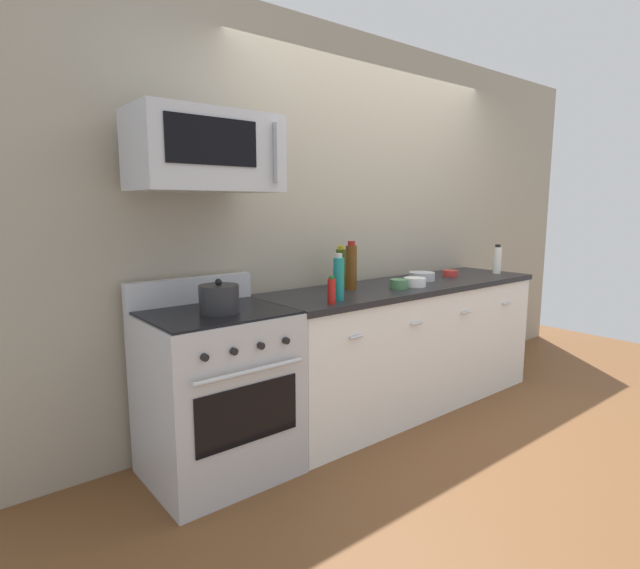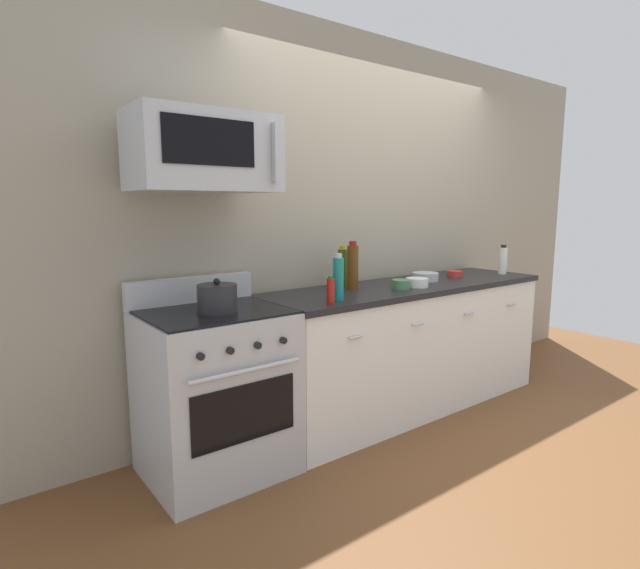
{
  "view_description": "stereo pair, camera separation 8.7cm",
  "coord_description": "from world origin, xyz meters",
  "views": [
    {
      "loc": [
        -2.75,
        -2.39,
        1.48
      ],
      "look_at": [
        -0.86,
        -0.05,
        1.0
      ],
      "focal_mm": 28.16,
      "sensor_mm": 36.0,
      "label": 1
    },
    {
      "loc": [
        -2.68,
        -2.44,
        1.48
      ],
      "look_at": [
        -0.86,
        -0.05,
        1.0
      ],
      "focal_mm": 28.16,
      "sensor_mm": 36.0,
      "label": 2
    }
  ],
  "objects": [
    {
      "name": "range_oven",
      "position": [
        -1.54,
        0.0,
        0.47
      ],
      "size": [
        0.76,
        0.69,
        1.07
      ],
      "color": "#B7BABF",
      "rests_on": "ground_plane"
    },
    {
      "name": "back_wall",
      "position": [
        0.0,
        0.41,
        1.35
      ],
      "size": [
        5.42,
        0.1,
        2.7
      ],
      "primitive_type": "cube",
      "color": "#9E937F",
      "rests_on": "ground_plane"
    },
    {
      "name": "bottle_wine_amber",
      "position": [
        -0.49,
        0.07,
        1.07
      ],
      "size": [
        0.08,
        0.08,
        0.33
      ],
      "color": "#59330F",
      "rests_on": "countertop_slab"
    },
    {
      "name": "bowl_red_small",
      "position": [
        0.57,
        0.04,
        0.94
      ],
      "size": [
        0.12,
        0.12,
        0.05
      ],
      "color": "#B72D28",
      "rests_on": "countertop_slab"
    },
    {
      "name": "bowl_steel_prep",
      "position": [
        0.21,
        0.04,
        0.95
      ],
      "size": [
        0.2,
        0.2,
        0.06
      ],
      "color": "#B2B5BA",
      "rests_on": "countertop_slab"
    },
    {
      "name": "bowl_green_glaze",
      "position": [
        -0.22,
        -0.11,
        0.95
      ],
      "size": [
        0.12,
        0.12,
        0.06
      ],
      "color": "#477A4C",
      "rests_on": "countertop_slab"
    },
    {
      "name": "microwave",
      "position": [
        -1.54,
        0.05,
        1.75
      ],
      "size": [
        0.74,
        0.44,
        0.4
      ],
      "color": "#B7BABF"
    },
    {
      "name": "bottle_sparkling_teal",
      "position": [
        -0.81,
        -0.17,
        1.05
      ],
      "size": [
        0.06,
        0.06,
        0.28
      ],
      "color": "#197F7A",
      "rests_on": "countertop_slab"
    },
    {
      "name": "bottle_hot_sauce_red",
      "position": [
        -0.92,
        -0.24,
        1.0
      ],
      "size": [
        0.05,
        0.05,
        0.16
      ],
      "color": "#B21914",
      "rests_on": "countertop_slab"
    },
    {
      "name": "bottle_olive_oil",
      "position": [
        -0.47,
        0.19,
        1.06
      ],
      "size": [
        0.07,
        0.07,
        0.29
      ],
      "color": "#385114",
      "rests_on": "countertop_slab"
    },
    {
      "name": "bowl_white_ceramic",
      "position": [
        -0.06,
        -0.12,
        0.95
      ],
      "size": [
        0.15,
        0.15,
        0.06
      ],
      "color": "white",
      "rests_on": "countertop_slab"
    },
    {
      "name": "ground_plane",
      "position": [
        0.0,
        0.0,
        0.0
      ],
      "size": [
        6.5,
        6.5,
        0.0
      ],
      "primitive_type": "plane",
      "color": "brown"
    },
    {
      "name": "counter_unit",
      "position": [
        -0.0,
        -0.0,
        0.46
      ],
      "size": [
        2.33,
        0.66,
        0.92
      ],
      "color": "white",
      "rests_on": "ground_plane"
    },
    {
      "name": "bottle_vinegar_white",
      "position": [
        1.0,
        -0.1,
        1.03
      ],
      "size": [
        0.07,
        0.07,
        0.24
      ],
      "color": "silver",
      "rests_on": "countertop_slab"
    },
    {
      "name": "stockpot",
      "position": [
        -1.54,
        -0.05,
        1.0
      ],
      "size": [
        0.21,
        0.21,
        0.18
      ],
      "color": "#262628",
      "rests_on": "range_oven"
    }
  ]
}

